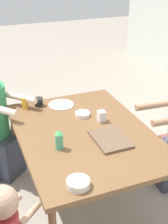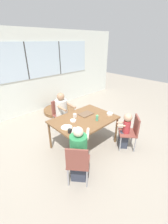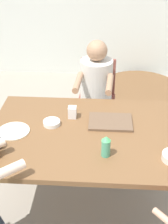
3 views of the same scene
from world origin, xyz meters
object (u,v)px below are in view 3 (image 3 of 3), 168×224
object	(u,v)px
folded_table_stack	(140,91)
milk_carton_small	(72,112)
chair_for_man_blue_shirt	(97,91)
sippy_cup	(106,146)
person_man_blue_shirt	(96,99)
bowl_cereal	(52,123)

from	to	relation	value
folded_table_stack	milk_carton_small	bearing A→B (deg)	-112.84
chair_for_man_blue_shirt	sippy_cup	distance (m)	1.44
person_man_blue_shirt	folded_table_stack	xyz separation A→B (m)	(0.61, 1.09, -0.45)
milk_carton_small	person_man_blue_shirt	bearing A→B (deg)	77.51
sippy_cup	folded_table_stack	size ratio (longest dim) A/B	0.14
chair_for_man_blue_shirt	person_man_blue_shirt	world-z (taller)	person_man_blue_shirt
person_man_blue_shirt	bowl_cereal	size ratio (longest dim) A/B	8.53
milk_carton_small	chair_for_man_blue_shirt	bearing A→B (deg)	79.06
bowl_cereal	folded_table_stack	bearing A→B (deg)	64.67
chair_for_man_blue_shirt	person_man_blue_shirt	xyz separation A→B (m)	(-0.01, -0.17, -0.00)
sippy_cup	milk_carton_small	xyz separation A→B (m)	(-0.27, 0.47, -0.03)
chair_for_man_blue_shirt	milk_carton_small	xyz separation A→B (m)	(-0.18, -0.93, 0.29)
chair_for_man_blue_shirt	folded_table_stack	xyz separation A→B (m)	(0.60, 0.93, -0.45)
milk_carton_small	folded_table_stack	world-z (taller)	milk_carton_small
chair_for_man_blue_shirt	folded_table_stack	size ratio (longest dim) A/B	0.76
chair_for_man_blue_shirt	sippy_cup	world-z (taller)	sippy_cup
chair_for_man_blue_shirt	bowl_cereal	size ratio (longest dim) A/B	6.45
sippy_cup	chair_for_man_blue_shirt	bearing A→B (deg)	93.68
chair_for_man_blue_shirt	sippy_cup	xyz separation A→B (m)	(0.09, -1.40, 0.32)
folded_table_stack	bowl_cereal	bearing A→B (deg)	-115.33
milk_carton_small	sippy_cup	bearing A→B (deg)	-59.98
person_man_blue_shirt	folded_table_stack	world-z (taller)	person_man_blue_shirt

